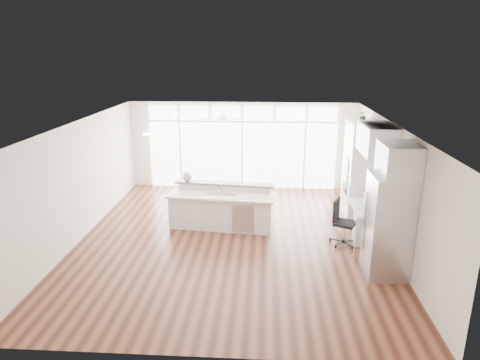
{
  "coord_description": "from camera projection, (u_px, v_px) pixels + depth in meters",
  "views": [
    {
      "loc": [
        0.75,
        -9.08,
        4.22
      ],
      "look_at": [
        0.15,
        0.6,
        1.26
      ],
      "focal_mm": 32.0,
      "sensor_mm": 36.0,
      "label": 1
    }
  ],
  "objects": [
    {
      "name": "monitor",
      "position": [
        366.0,
        199.0,
        9.77
      ],
      "size": [
        0.13,
        0.45,
        0.37
      ],
      "primitive_type": "cube",
      "rotation": [
        0.0,
        0.0,
        -0.12
      ],
      "color": "black",
      "rests_on": "desk_nook"
    },
    {
      "name": "ceiling_fan",
      "position": [
        222.0,
        115.0,
        11.92
      ],
      "size": [
        1.16,
        1.16,
        0.32
      ],
      "primitive_type": "cube",
      "color": "white",
      "rests_on": "ceiling"
    },
    {
      "name": "desk_nook",
      "position": [
        367.0,
        222.0,
        9.93
      ],
      "size": [
        0.72,
        1.3,
        0.76
      ],
      "primitive_type": "cube",
      "color": "silver",
      "rests_on": "floor"
    },
    {
      "name": "office_chair",
      "position": [
        345.0,
        223.0,
        9.54
      ],
      "size": [
        0.7,
        0.68,
        1.04
      ],
      "primitive_type": "cube",
      "rotation": [
        0.0,
        0.0,
        -0.42
      ],
      "color": "black",
      "rests_on": "floor"
    },
    {
      "name": "ceiling",
      "position": [
        232.0,
        124.0,
        9.16
      ],
      "size": [
        7.0,
        8.0,
        0.02
      ],
      "primitive_type": "cube",
      "color": "white",
      "rests_on": "wall_back"
    },
    {
      "name": "recessed_lights",
      "position": [
        232.0,
        123.0,
        9.35
      ],
      "size": [
        3.4,
        3.0,
        0.02
      ],
      "primitive_type": "cube",
      "color": "white",
      "rests_on": "ceiling"
    },
    {
      "name": "wall_right",
      "position": [
        391.0,
        187.0,
        9.34
      ],
      "size": [
        0.04,
        8.0,
        2.7
      ],
      "primitive_type": "cube",
      "color": "silver",
      "rests_on": "floor"
    },
    {
      "name": "keyboard",
      "position": [
        358.0,
        207.0,
        9.83
      ],
      "size": [
        0.13,
        0.3,
        0.01
      ],
      "primitive_type": "cube",
      "rotation": [
        0.0,
        0.0,
        0.09
      ],
      "color": "silver",
      "rests_on": "desk_nook"
    },
    {
      "name": "upper_cabinets",
      "position": [
        377.0,
        139.0,
        9.36
      ],
      "size": [
        0.64,
        1.3,
        0.64
      ],
      "primitive_type": "cube",
      "color": "silver",
      "rests_on": "wall_right"
    },
    {
      "name": "wall_left",
      "position": [
        79.0,
        181.0,
        9.76
      ],
      "size": [
        0.04,
        8.0,
        2.7
      ],
      "primitive_type": "cube",
      "color": "silver",
      "rests_on": "floor"
    },
    {
      "name": "refrigerator",
      "position": [
        388.0,
        226.0,
        8.18
      ],
      "size": [
        0.76,
        0.9,
        2.0
      ],
      "primitive_type": "cube",
      "color": "#BAB9BE",
      "rests_on": "floor"
    },
    {
      "name": "wall_front",
      "position": [
        208.0,
        273.0,
        5.73
      ],
      "size": [
        7.0,
        0.04,
        2.7
      ],
      "primitive_type": "cube",
      "color": "silver",
      "rests_on": "floor"
    },
    {
      "name": "oven_cabinet",
      "position": [
        359.0,
        169.0,
        11.11
      ],
      "size": [
        0.64,
        1.2,
        2.5
      ],
      "primitive_type": "cube",
      "color": "silver",
      "rests_on": "floor"
    },
    {
      "name": "fridge_cabinet",
      "position": [
        399.0,
        160.0,
        7.79
      ],
      "size": [
        0.64,
        0.9,
        0.6
      ],
      "primitive_type": "cube",
      "color": "silver",
      "rests_on": "wall_right"
    },
    {
      "name": "fishbowl",
      "position": [
        187.0,
        176.0,
        10.8
      ],
      "size": [
        0.25,
        0.25,
        0.25
      ],
      "primitive_type": "sphere",
      "rotation": [
        0.0,
        0.0,
        -0.02
      ],
      "color": "silver",
      "rests_on": "kitchen_island"
    },
    {
      "name": "framed_photos",
      "position": [
        379.0,
        173.0,
        10.21
      ],
      "size": [
        0.06,
        0.22,
        0.8
      ],
      "primitive_type": "cube",
      "color": "black",
      "rests_on": "wall_right"
    },
    {
      "name": "desk_window",
      "position": [
        387.0,
        174.0,
        9.57
      ],
      "size": [
        0.04,
        0.85,
        0.85
      ],
      "primitive_type": "cube",
      "color": "silver",
      "rests_on": "wall_right"
    },
    {
      "name": "transom_row",
      "position": [
        242.0,
        113.0,
        13.01
      ],
      "size": [
        5.9,
        0.06,
        0.4
      ],
      "primitive_type": "cube",
      "color": "white",
      "rests_on": "wall_back"
    },
    {
      "name": "rug",
      "position": [
        356.0,
        238.0,
        10.0
      ],
      "size": [
        1.02,
        0.79,
        0.01
      ],
      "primitive_type": "cube",
      "rotation": [
        0.0,
        0.0,
        -0.13
      ],
      "color": "#3A2212",
      "rests_on": "floor"
    },
    {
      "name": "wall_back",
      "position": [
        242.0,
        146.0,
        13.37
      ],
      "size": [
        7.0,
        0.04,
        2.7
      ],
      "primitive_type": "cube",
      "color": "silver",
      "rests_on": "floor"
    },
    {
      "name": "glass_wall",
      "position": [
        242.0,
        155.0,
        13.4
      ],
      "size": [
        5.8,
        0.06,
        2.08
      ],
      "primitive_type": "cube",
      "color": "white",
      "rests_on": "wall_back"
    },
    {
      "name": "floor",
      "position": [
        232.0,
        240.0,
        9.95
      ],
      "size": [
        7.0,
        8.0,
        0.02
      ],
      "primitive_type": "cube",
      "color": "#411F14",
      "rests_on": "ground"
    },
    {
      "name": "potted_plant",
      "position": [
        363.0,
        117.0,
        10.71
      ],
      "size": [
        0.27,
        0.29,
        0.23
      ],
      "primitive_type": "imported",
      "rotation": [
        0.0,
        0.0,
        -0.02
      ],
      "color": "#2F5524",
      "rests_on": "oven_cabinet"
    },
    {
      "name": "kitchen_island",
      "position": [
        221.0,
        208.0,
        10.47
      ],
      "size": [
        2.69,
        1.24,
        1.04
      ],
      "primitive_type": "cube",
      "rotation": [
        0.0,
        0.0,
        -0.1
      ],
      "color": "silver",
      "rests_on": "floor"
    }
  ]
}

